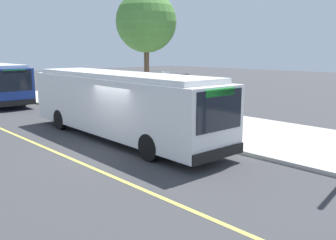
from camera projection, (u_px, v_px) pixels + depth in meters
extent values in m
plane|color=#38383A|center=(119.00, 148.00, 14.90)|extent=(120.00, 120.00, 0.00)
cube|color=#B7B2A8|center=(214.00, 126.00, 18.92)|extent=(44.00, 6.40, 0.15)
cube|color=#E0D64C|center=(70.00, 158.00, 13.42)|extent=(36.00, 0.14, 0.01)
cube|color=white|center=(119.00, 104.00, 16.26)|extent=(11.80, 2.90, 2.40)
cube|color=silver|center=(118.00, 75.00, 16.02)|extent=(10.85, 2.62, 0.20)
cube|color=black|center=(220.00, 110.00, 11.85)|extent=(0.11, 2.17, 1.34)
cube|color=black|center=(142.00, 95.00, 17.04)|extent=(10.31, 0.35, 1.06)
cube|color=#197259|center=(142.00, 122.00, 17.28)|extent=(11.14, 0.36, 0.28)
cube|color=#26D83F|center=(221.00, 92.00, 11.74)|extent=(0.07, 1.40, 0.24)
cube|color=black|center=(219.00, 154.00, 12.11)|extent=(0.15, 2.50, 0.36)
cylinder|color=black|center=(195.00, 137.00, 14.53)|extent=(1.01, 0.31, 1.00)
cylinder|color=black|center=(149.00, 147.00, 13.03)|extent=(1.01, 0.31, 1.00)
cylinder|color=black|center=(100.00, 114.00, 19.80)|extent=(1.01, 0.31, 1.00)
cylinder|color=black|center=(60.00, 120.00, 18.29)|extent=(1.01, 0.31, 1.00)
cube|color=black|center=(15.00, 81.00, 23.63)|extent=(0.11, 2.17, 1.34)
cube|color=black|center=(7.00, 77.00, 28.59)|extent=(9.73, 0.35, 1.06)
cube|color=yellow|center=(9.00, 94.00, 28.83)|extent=(10.50, 0.36, 0.28)
cube|color=#26D83F|center=(14.00, 72.00, 23.52)|extent=(0.07, 1.40, 0.24)
cube|color=black|center=(17.00, 103.00, 23.89)|extent=(0.16, 2.50, 0.36)
cylinder|color=black|center=(23.00, 99.00, 26.22)|extent=(1.01, 0.31, 1.00)
cylinder|color=#333338|center=(185.00, 96.00, 20.73)|extent=(0.10, 0.10, 2.40)
cylinder|color=#333338|center=(168.00, 98.00, 19.86)|extent=(0.10, 0.10, 2.40)
cylinder|color=#333338|center=(155.00, 93.00, 22.60)|extent=(0.10, 0.10, 2.40)
cylinder|color=#333338|center=(138.00, 94.00, 21.72)|extent=(0.10, 0.10, 2.40)
cube|color=#333338|center=(161.00, 74.00, 21.00)|extent=(2.90, 1.60, 0.08)
cube|color=#4C606B|center=(169.00, 94.00, 21.66)|extent=(2.47, 0.04, 2.16)
cube|color=navy|center=(147.00, 94.00, 22.17)|extent=(0.06, 1.11, 1.82)
cube|color=brown|center=(162.00, 107.00, 21.59)|extent=(1.60, 0.44, 0.06)
cube|color=brown|center=(165.00, 102.00, 21.70)|extent=(1.60, 0.05, 0.44)
cube|color=#333338|center=(154.00, 110.00, 22.15)|extent=(0.08, 0.40, 0.45)
cube|color=#333338|center=(171.00, 113.00, 21.12)|extent=(0.08, 0.40, 0.45)
cylinder|color=#333338|center=(166.00, 101.00, 17.38)|extent=(0.07, 0.07, 2.80)
cube|color=white|center=(166.00, 78.00, 17.16)|extent=(0.44, 0.03, 0.56)
cube|color=red|center=(165.00, 78.00, 17.15)|extent=(0.40, 0.01, 0.16)
cylinder|color=#282D47|center=(173.00, 114.00, 19.59)|extent=(0.14, 0.14, 0.85)
cylinder|color=#282D47|center=(170.00, 114.00, 19.47)|extent=(0.14, 0.14, 0.85)
cube|color=#338C4C|center=(172.00, 100.00, 19.40)|extent=(0.24, 0.40, 0.62)
sphere|color=tan|center=(172.00, 92.00, 19.32)|extent=(0.22, 0.22, 0.22)
cylinder|color=brown|center=(147.00, 75.00, 25.89)|extent=(0.36, 0.36, 4.13)
sphere|color=#4C8438|center=(146.00, 22.00, 25.21)|extent=(4.20, 4.20, 4.20)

